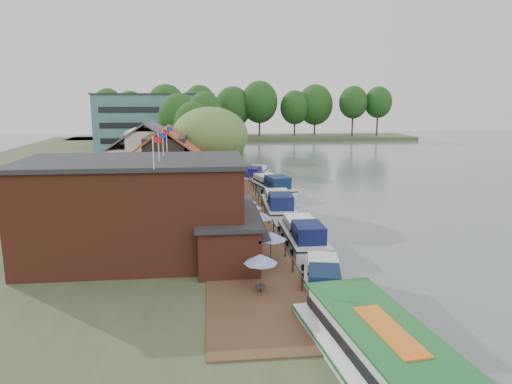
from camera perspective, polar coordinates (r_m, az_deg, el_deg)
name	(u,v)px	position (r m, az deg, el deg)	size (l,w,h in m)	color
ground	(347,259)	(37.02, 11.33, -8.16)	(260.00, 260.00, 0.00)	slate
land_bank	(77,180)	(71.87, -21.42, 1.38)	(50.00, 140.00, 1.00)	#384728
quay_deck	(238,216)	(44.74, -2.29, -3.02)	(6.00, 50.00, 0.10)	#47301E
quay_rail	(265,210)	(45.36, 1.08, -2.22)	(0.20, 49.00, 1.00)	black
pub	(164,209)	(33.28, -11.48, -2.07)	(20.00, 11.00, 7.30)	maroon
hotel_block	(157,122)	(103.93, -12.29, 8.60)	(25.40, 12.40, 12.30)	#38666B
cottage_a	(167,169)	(47.92, -11.03, 2.89)	(8.60, 7.60, 8.50)	black
cottage_b	(150,157)	(58.09, -13.14, 4.34)	(9.60, 8.60, 8.50)	beige
cottage_c	(186,148)	(66.65, -8.77, 5.43)	(7.60, 7.60, 8.50)	black
willow	(211,153)	(52.55, -5.70, 4.89)	(8.60, 8.60, 10.43)	#476B2D
umbrella_0	(261,273)	(27.33, 0.58, -10.13)	(2.03, 2.03, 2.38)	#1C319C
umbrella_1	(271,248)	(31.59, 1.85, -7.05)	(2.20, 2.20, 2.38)	#1B2094
umbrella_2	(246,238)	(33.90, -1.30, -5.72)	(2.46, 2.46, 2.38)	navy
umbrella_3	(260,226)	(36.84, 0.53, -4.28)	(2.09, 2.09, 2.38)	navy
umbrella_4	(249,215)	(40.21, -0.90, -2.90)	(2.32, 2.32, 2.38)	navy
umbrella_5	(245,210)	(42.10, -1.41, -2.23)	(2.22, 2.22, 2.38)	#1C4D9A
cruiser_0	(323,276)	(30.55, 8.40, -10.32)	(2.86, 8.88, 2.11)	white
cruiser_1	(303,232)	(39.04, 5.93, -5.00)	(3.31, 10.25, 2.50)	silver
cruiser_2	(279,202)	(49.46, 2.85, -1.28)	(3.45, 10.65, 2.61)	silver
cruiser_3	(271,184)	(59.79, 1.94, 1.04)	(3.50, 10.80, 2.65)	silver
cruiser_4	(255,173)	(68.59, -0.10, 2.36)	(3.26, 10.09, 2.45)	white
tour_boat	(396,375)	(20.39, 17.11, -21.00)	(4.17, 14.82, 3.24)	silver
swan	(319,312)	(27.64, 7.89, -14.68)	(0.44, 0.44, 0.44)	white
bank_tree_0	(193,135)	(76.71, -7.85, 7.13)	(6.07, 6.07, 10.76)	#143811
bank_tree_1	(205,127)	(82.12, -6.36, 8.05)	(6.06, 6.06, 12.43)	#143811
bank_tree_2	(179,125)	(90.44, -9.54, 8.25)	(7.96, 7.96, 12.27)	#143811
bank_tree_3	(192,118)	(112.12, -7.97, 9.15)	(7.75, 7.75, 13.00)	#143811
bank_tree_4	(200,114)	(120.07, -7.03, 9.70)	(8.12, 8.12, 14.52)	#143811
bank_tree_5	(205,115)	(126.85, -6.34, 9.49)	(6.03, 6.03, 13.01)	#143811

